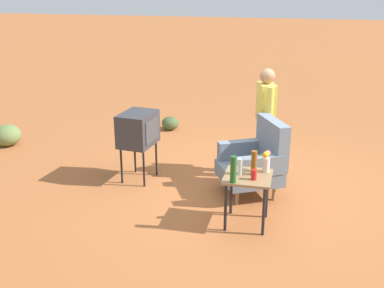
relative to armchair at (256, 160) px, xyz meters
name	(u,v)px	position (x,y,z in m)	size (l,w,h in m)	color
ground_plane	(243,185)	(-0.24, -0.20, -0.50)	(60.00, 60.00, 0.00)	#AD6033
armchair	(256,160)	(0.00, 0.00, 0.00)	(1.04, 1.05, 1.06)	#937047
side_table	(248,183)	(0.89, -0.02, 0.05)	(0.56, 0.56, 0.64)	black
tv_on_stand	(138,129)	(-0.11, -1.74, 0.28)	(0.65, 0.51, 1.03)	black
person_standing	(265,116)	(-0.69, 0.04, 0.44)	(0.55, 0.32, 1.64)	#2D3347
bottle_wine_green	(233,169)	(1.13, -0.16, 0.30)	(0.07, 0.07, 0.32)	#1E5623
bottle_tall_amber	(254,163)	(0.84, 0.04, 0.29)	(0.07, 0.07, 0.30)	brown
bottle_short_clear	(240,167)	(0.88, -0.12, 0.24)	(0.06, 0.06, 0.20)	silver
soda_can_red	(254,175)	(0.99, 0.06, 0.20)	(0.07, 0.07, 0.12)	red
flower_vase	(266,160)	(0.72, 0.18, 0.29)	(0.15, 0.10, 0.27)	silver
shrub_mid	(170,123)	(-2.56, -1.95, -0.37)	(0.34, 0.34, 0.26)	#475B33
shrub_far	(7,135)	(-1.00, -4.55, -0.31)	(0.49, 0.49, 0.38)	olive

